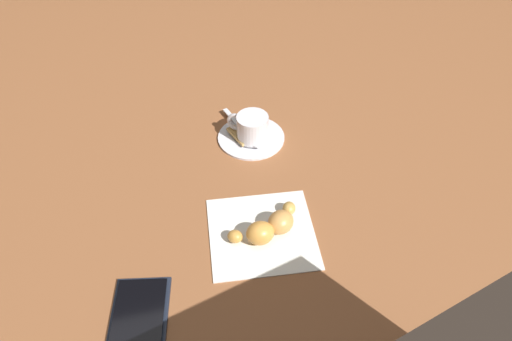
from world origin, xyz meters
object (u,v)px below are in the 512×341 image
object	(u,v)px
croissant	(269,227)
espresso_cup	(251,127)
sugar_packet	(236,136)
saucer	(251,137)
napkin	(262,233)
teaspoon	(248,134)
cell_phone	(138,326)

from	to	relation	value
croissant	espresso_cup	bearing A→B (deg)	173.55
espresso_cup	sugar_packet	bearing A→B (deg)	-103.10
espresso_cup	croissant	size ratio (longest dim) A/B	0.62
sugar_packet	croissant	world-z (taller)	croissant
sugar_packet	saucer	bearing A→B (deg)	69.93
sugar_packet	napkin	size ratio (longest dim) A/B	0.35
espresso_cup	teaspoon	size ratio (longest dim) A/B	0.58
espresso_cup	croissant	distance (m)	0.23
saucer	cell_phone	bearing A→B (deg)	-34.73
croissant	sugar_packet	bearing A→B (deg)	-179.21
cell_phone	napkin	bearing A→B (deg)	119.68
espresso_cup	sugar_packet	size ratio (longest dim) A/B	1.37
espresso_cup	croissant	world-z (taller)	espresso_cup
croissant	cell_phone	bearing A→B (deg)	-62.73
espresso_cup	napkin	bearing A→B (deg)	-9.23
teaspoon	napkin	world-z (taller)	teaspoon
teaspoon	napkin	bearing A→B (deg)	-7.46
teaspoon	napkin	xyz separation A→B (m)	(0.22, -0.03, -0.01)
saucer	cell_phone	world-z (taller)	cell_phone
saucer	sugar_packet	world-z (taller)	sugar_packet
espresso_cup	saucer	bearing A→B (deg)	172.62
sugar_packet	teaspoon	bearing A→B (deg)	70.79
espresso_cup	cell_phone	xyz separation A→B (m)	(0.33, -0.23, -0.03)
saucer	sugar_packet	size ratio (longest dim) A/B	2.22
teaspoon	croissant	distance (m)	0.23
teaspoon	napkin	distance (m)	0.23
teaspoon	sugar_packet	distance (m)	0.02
teaspoon	cell_phone	xyz separation A→B (m)	(0.34, -0.23, -0.01)
saucer	sugar_packet	distance (m)	0.03
sugar_packet	croissant	size ratio (longest dim) A/B	0.46
espresso_cup	sugar_packet	xyz separation A→B (m)	(-0.01, -0.03, -0.02)
croissant	napkin	bearing A→B (deg)	-118.37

